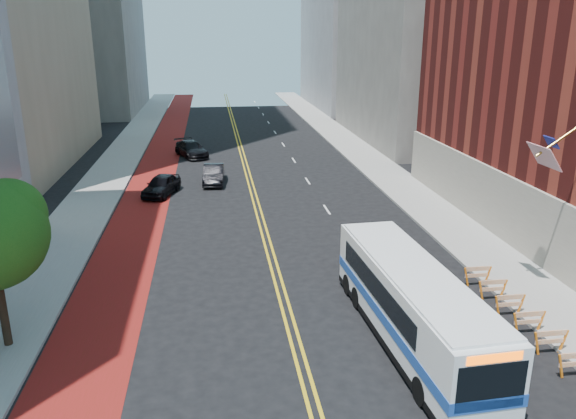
{
  "coord_description": "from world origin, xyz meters",
  "views": [
    {
      "loc": [
        -2.99,
        -14.84,
        11.93
      ],
      "look_at": [
        0.13,
        8.0,
        4.61
      ],
      "focal_mm": 35.0,
      "sensor_mm": 36.0,
      "label": 1
    }
  ],
  "objects_px": {
    "car_a": "(161,185)",
    "car_b": "(214,174)",
    "car_c": "(191,149)",
    "transit_bus": "(411,303)"
  },
  "relations": [
    {
      "from": "transit_bus",
      "to": "car_b",
      "type": "distance_m",
      "value": 27.09
    },
    {
      "from": "car_a",
      "to": "car_b",
      "type": "bearing_deg",
      "value": 54.23
    },
    {
      "from": "car_a",
      "to": "car_c",
      "type": "bearing_deg",
      "value": 99.84
    },
    {
      "from": "car_c",
      "to": "car_a",
      "type": "bearing_deg",
      "value": -118.69
    },
    {
      "from": "car_b",
      "to": "car_c",
      "type": "relative_size",
      "value": 0.87
    },
    {
      "from": "transit_bus",
      "to": "car_b",
      "type": "relative_size",
      "value": 2.56
    },
    {
      "from": "transit_bus",
      "to": "car_b",
      "type": "height_order",
      "value": "transit_bus"
    },
    {
      "from": "transit_bus",
      "to": "car_a",
      "type": "relative_size",
      "value": 2.61
    },
    {
      "from": "transit_bus",
      "to": "car_c",
      "type": "relative_size",
      "value": 2.23
    },
    {
      "from": "car_a",
      "to": "car_b",
      "type": "height_order",
      "value": "car_a"
    }
  ]
}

